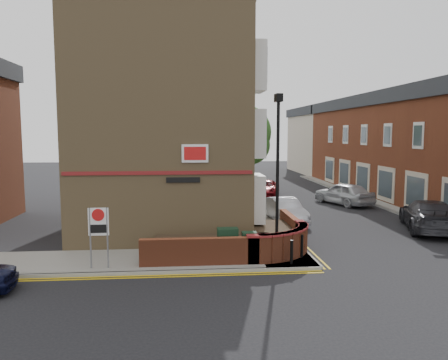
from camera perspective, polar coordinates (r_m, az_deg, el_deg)
ground at (r=16.01m, az=2.01°, el=-11.90°), size 120.00×120.00×0.00m
pavement_corner at (r=17.39m, az=-10.32°, el=-10.31°), size 13.00×3.00×0.12m
pavement_main at (r=31.72m, az=2.11°, el=-2.69°), size 2.00×32.00×0.12m
pavement_far at (r=32.16m, az=22.68°, el=-3.05°), size 4.00×40.00×0.12m
kerb_side at (r=15.97m, az=-10.84°, el=-11.84°), size 13.00×0.15×0.12m
kerb_main_near at (r=31.86m, az=3.90°, el=-2.67°), size 0.15×32.00×0.12m
kerb_main_far at (r=31.29m, az=19.43°, el=-3.17°), size 0.15×40.00×0.12m
yellow_lines_side at (r=15.75m, az=-10.93°, el=-12.30°), size 13.00×0.28×0.01m
yellow_lines_main at (r=31.90m, az=4.34°, el=-2.75°), size 0.28×32.00×0.01m
corner_building at (r=23.15m, az=-7.47°, el=9.26°), size 8.95×10.40×13.60m
garden_wall at (r=18.38m, az=1.06°, el=-9.49°), size 6.80×6.00×1.20m
lamppost at (r=16.74m, az=7.00°, el=0.57°), size 0.25×0.50×6.30m
utility_cabinet_large at (r=17.01m, az=0.47°, el=-8.27°), size 0.80×0.45×1.20m
utility_cabinet_small at (r=16.83m, az=3.31°, el=-8.62°), size 0.55×0.40×1.10m
bollard_near at (r=16.57m, az=8.82°, el=-9.28°), size 0.11×0.11×0.90m
bollard_far at (r=17.46m, az=10.13°, el=-8.50°), size 0.11×0.11×0.90m
zone_sign at (r=16.26m, az=-16.06°, el=-5.86°), size 0.72×0.07×2.20m
far_terrace at (r=36.04m, az=22.13°, el=4.28°), size 5.40×30.40×8.00m
far_terrace_cream at (r=55.57m, az=12.24°, el=5.14°), size 5.40×12.40×8.00m
tree_near at (r=29.40m, az=2.62°, el=5.68°), size 3.64×3.65×6.70m
tree_mid at (r=37.34m, az=1.00°, el=6.57°), size 4.03×4.03×7.42m
tree_far at (r=45.31m, az=-0.05°, el=6.15°), size 3.81×3.81×7.00m
traffic_light_assembly at (r=40.38m, az=1.13°, el=3.11°), size 0.20×0.16×4.20m
silver_car_near at (r=24.61m, az=7.97°, el=-3.92°), size 1.92×4.19×1.33m
red_car_main at (r=34.80m, az=5.41°, el=-1.03°), size 3.07×4.66×1.19m
grey_car_far at (r=24.55m, az=25.14°, el=-4.19°), size 3.87×5.89×1.59m
silver_car_far at (r=31.34m, az=15.39°, el=-1.69°), size 3.48×4.94×1.56m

